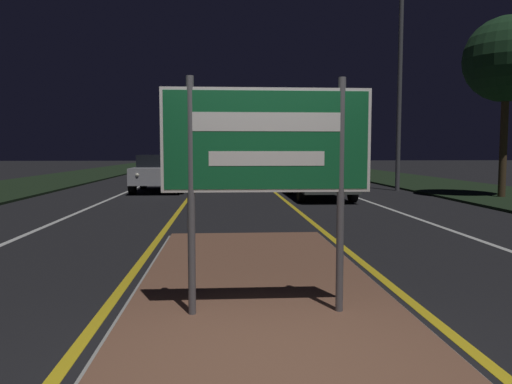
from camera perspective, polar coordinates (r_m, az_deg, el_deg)
median_island at (r=4.82m, az=1.19°, el=-14.24°), size 2.81×9.24×0.10m
verge_left at (r=24.93m, az=-25.14°, el=0.66°), size 5.00×100.00×0.08m
verge_right at (r=25.23m, az=19.37°, el=0.89°), size 5.00×100.00×0.08m
centre_line_yellow_left at (r=28.23m, az=-6.16°, el=1.43°), size 0.12×70.00×0.01m
centre_line_yellow_right at (r=28.27m, az=0.31°, el=1.47°), size 0.12×70.00×0.01m
lane_line_white_left at (r=28.46m, az=-11.41°, el=1.39°), size 0.12×70.00×0.01m
lane_line_white_right at (r=28.57m, az=5.53°, el=1.48°), size 0.12×70.00×0.01m
edge_line_white_left at (r=29.01m, az=-17.29°, el=1.33°), size 0.10×70.00×0.01m
edge_line_white_right at (r=29.21m, az=11.35°, el=1.48°), size 0.10×70.00×0.01m
highway_sign at (r=4.56m, az=1.23°, el=4.76°), size 1.92×0.07×2.18m
streetlight_right_near at (r=21.79m, az=16.30°, el=20.08°), size 0.59×0.59×11.21m
car_receding_0 at (r=17.11m, az=7.22°, el=1.79°), size 1.85×4.63×1.40m
car_receding_1 at (r=25.96m, az=3.23°, el=2.81°), size 2.01×4.84×1.42m
car_receding_2 at (r=33.63m, az=1.53°, el=3.24°), size 1.90×4.53×1.39m
car_receding_3 at (r=45.27m, az=4.22°, el=3.58°), size 2.03×4.83×1.31m
car_approaching_0 at (r=20.23m, az=-10.81°, el=2.30°), size 2.01×4.12×1.46m
car_approaching_1 at (r=31.30m, az=-7.95°, el=3.23°), size 2.00×4.77×1.54m
roadside_palm_right at (r=18.77m, az=26.75°, el=13.33°), size 2.78×2.78×5.92m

